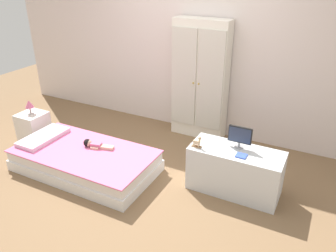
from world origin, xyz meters
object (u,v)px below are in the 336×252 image
object	(u,v)px
table_lamp	(29,105)
wardrobe	(200,80)
doll	(93,144)
tv_monitor	(240,136)
bed	(85,160)
nightstand	(34,128)
book_blue	(241,156)
tv_stand	(235,171)
rocking_horse_toy	(198,142)

from	to	relation	value
table_lamp	wardrobe	bearing A→B (deg)	32.82
doll	tv_monitor	world-z (taller)	tv_monitor
bed	nightstand	xyz separation A→B (m)	(-1.14, 0.26, 0.08)
bed	table_lamp	size ratio (longest dim) A/B	8.68
doll	table_lamp	distance (m)	1.22
table_lamp	book_blue	size ratio (longest dim) A/B	1.81
wardrobe	tv_stand	bearing A→B (deg)	-51.05
nightstand	tv_monitor	distance (m)	2.94
tv_stand	table_lamp	bearing A→B (deg)	-176.45
doll	tv_stand	size ratio (longest dim) A/B	0.39
tv_monitor	table_lamp	bearing A→B (deg)	-175.00
nightstand	tv_stand	xyz separation A→B (m)	(2.90, 0.18, 0.04)
wardrobe	rocking_horse_toy	world-z (taller)	wardrobe
bed	table_lamp	xyz separation A→B (m)	(-1.14, 0.26, 0.43)
tv_monitor	tv_stand	bearing A→B (deg)	-87.83
book_blue	tv_stand	bearing A→B (deg)	127.85
bed	tv_monitor	world-z (taller)	tv_monitor
nightstand	rocking_horse_toy	distance (m)	2.52
wardrobe	rocking_horse_toy	size ratio (longest dim) A/B	12.61
bed	wardrobe	distance (m)	1.91
nightstand	tv_stand	world-z (taller)	tv_stand
wardrobe	tv_stand	xyz separation A→B (m)	(0.90, -1.11, -0.58)
rocking_horse_toy	book_blue	bearing A→B (deg)	3.70
tv_stand	book_blue	distance (m)	0.29
book_blue	table_lamp	bearing A→B (deg)	-178.40
table_lamp	tv_stand	size ratio (longest dim) A/B	0.20
bed	tv_stand	xyz separation A→B (m)	(1.76, 0.44, 0.12)
doll	wardrobe	world-z (taller)	wardrobe
wardrobe	rocking_horse_toy	bearing A→B (deg)	-68.29
tv_monitor	nightstand	bearing A→B (deg)	-175.00
tv_stand	tv_monitor	xyz separation A→B (m)	(-0.00, 0.07, 0.40)
nightstand	wardrobe	distance (m)	2.46
table_lamp	tv_stand	xyz separation A→B (m)	(2.90, 0.18, -0.31)
tv_stand	doll	bearing A→B (deg)	-169.60
bed	tv_stand	bearing A→B (deg)	14.05
table_lamp	book_blue	distance (m)	2.98
bed	tv_monitor	xyz separation A→B (m)	(1.75, 0.51, 0.53)
table_lamp	tv_monitor	distance (m)	2.91
rocking_horse_toy	bed	bearing A→B (deg)	-167.01
table_lamp	tv_monitor	xyz separation A→B (m)	(2.90, 0.25, 0.09)
bed	rocking_horse_toy	size ratio (longest dim) A/B	12.94
tv_stand	wardrobe	bearing A→B (deg)	128.95
doll	table_lamp	size ratio (longest dim) A/B	1.95
table_lamp	tv_monitor	bearing A→B (deg)	5.00
tv_monitor	rocking_horse_toy	size ratio (longest dim) A/B	1.92
book_blue	doll	bearing A→B (deg)	-173.06
bed	table_lamp	bearing A→B (deg)	167.19
nightstand	tv_stand	distance (m)	2.90
nightstand	tv_monitor	size ratio (longest dim) A/B	1.68
bed	tv_stand	distance (m)	1.82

